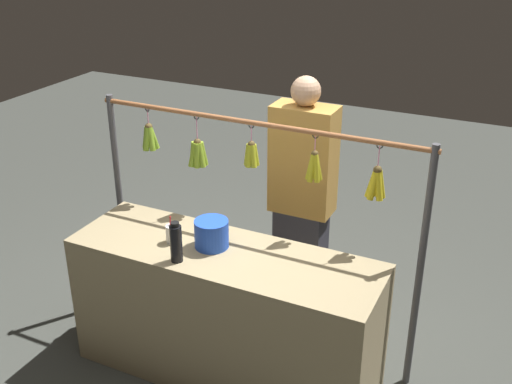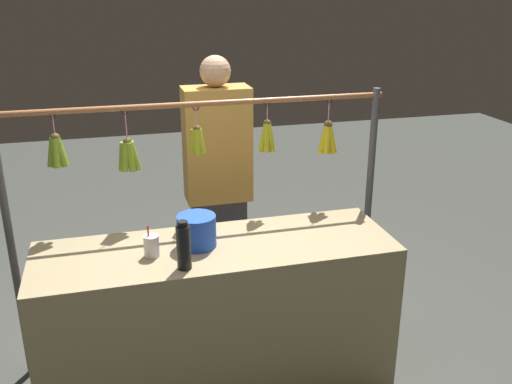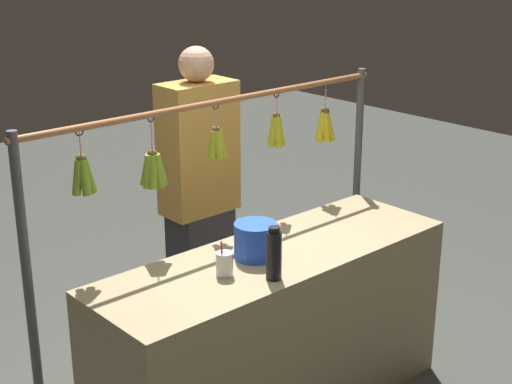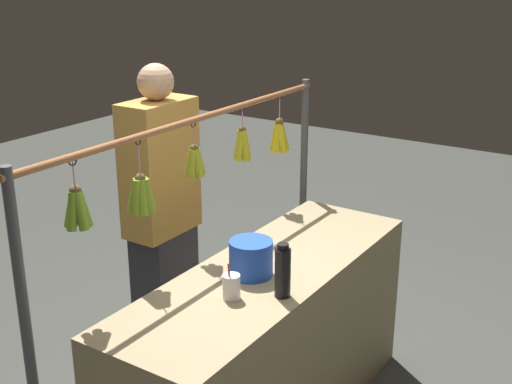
{
  "view_description": "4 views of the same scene",
  "coord_description": "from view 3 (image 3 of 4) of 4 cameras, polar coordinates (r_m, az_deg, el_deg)",
  "views": [
    {
      "loc": [
        -1.56,
        2.8,
        2.78
      ],
      "look_at": [
        -0.21,
        0.0,
        1.33
      ],
      "focal_mm": 43.72,
      "sensor_mm": 36.0,
      "label": 1
    },
    {
      "loc": [
        0.5,
        2.68,
        2.21
      ],
      "look_at": [
        -0.22,
        0.0,
        1.18
      ],
      "focal_mm": 39.74,
      "sensor_mm": 36.0,
      "label": 2
    },
    {
      "loc": [
        2.36,
        2.48,
        2.39
      ],
      "look_at": [
        0.12,
        0.0,
        1.24
      ],
      "focal_mm": 53.88,
      "sensor_mm": 36.0,
      "label": 3
    },
    {
      "loc": [
        2.49,
        1.57,
        2.3
      ],
      "look_at": [
        0.1,
        0.0,
        1.32
      ],
      "focal_mm": 47.38,
      "sensor_mm": 36.0,
      "label": 4
    }
  ],
  "objects": [
    {
      "name": "market_counter",
      "position": [
        3.93,
        1.33,
        -10.58
      ],
      "size": [
        1.91,
        0.61,
        0.9
      ],
      "primitive_type": "cube",
      "color": "tan",
      "rests_on": "ground"
    },
    {
      "name": "display_rack",
      "position": [
        3.92,
        -2.9,
        0.67
      ],
      "size": [
        2.22,
        0.13,
        1.62
      ],
      "color": "#4C4C51",
      "rests_on": "ground"
    },
    {
      "name": "water_bottle",
      "position": [
        3.42,
        1.33,
        -4.66
      ],
      "size": [
        0.07,
        0.07,
        0.25
      ],
      "color": "black",
      "rests_on": "market_counter"
    },
    {
      "name": "blue_bucket",
      "position": [
        3.66,
        -0.04,
        -3.62
      ],
      "size": [
        0.21,
        0.21,
        0.17
      ],
      "primitive_type": "cylinder",
      "color": "blue",
      "rests_on": "market_counter"
    },
    {
      "name": "drink_cup",
      "position": [
        3.48,
        -2.36,
        -5.37
      ],
      "size": [
        0.08,
        0.08,
        0.17
      ],
      "color": "silver",
      "rests_on": "market_counter"
    },
    {
      "name": "vendor_person",
      "position": [
        4.41,
        -4.19,
        -0.97
      ],
      "size": [
        0.43,
        0.23,
        1.79
      ],
      "color": "#2D2D38",
      "rests_on": "ground"
    }
  ]
}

